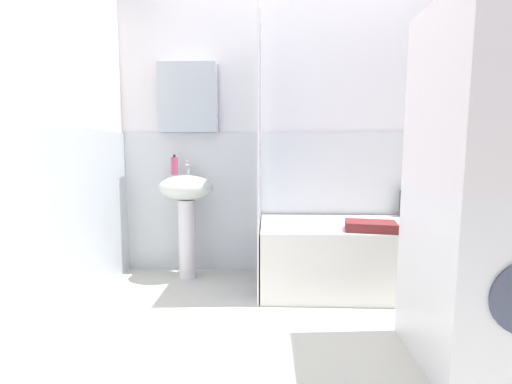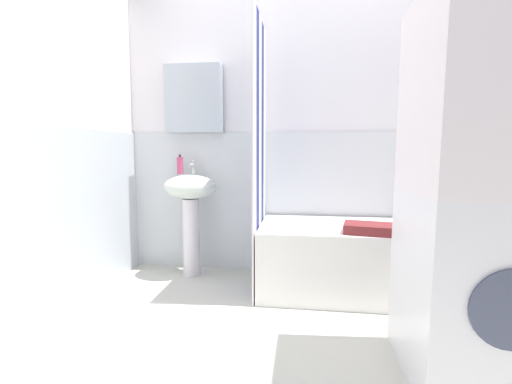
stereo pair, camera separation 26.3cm
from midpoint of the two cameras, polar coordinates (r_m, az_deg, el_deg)
ground_plane at (r=2.06m, az=12.38°, el=-24.61°), size 4.80×5.60×0.04m
wall_back_tiled at (r=3.03m, az=9.88°, el=8.37°), size 3.60×0.18×2.40m
wall_left_tiled at (r=2.53m, az=-26.25°, el=7.61°), size 0.07×1.81×2.40m
sink at (r=2.93m, az=-8.10°, el=-1.66°), size 0.44×0.34×0.85m
faucet at (r=2.98m, az=-7.76°, el=4.06°), size 0.03×0.12×0.12m
soap_dispenser at (r=3.00m, az=-9.81°, el=4.30°), size 0.05×0.05×0.17m
bathtub at (r=2.78m, az=18.45°, el=-10.28°), size 1.40×0.73×0.50m
shower_curtain at (r=2.62m, az=3.46°, el=5.67°), size 0.01×0.73×2.00m
body_wash_bottle at (r=3.15m, az=28.51°, el=-2.85°), size 0.05×0.05×0.15m
conditioner_bottle at (r=3.12m, az=26.36°, el=-1.96°), size 0.06×0.06×0.24m
towel_folded at (r=2.51m, az=20.97°, el=-5.61°), size 0.37×0.27×0.06m
washer_dryer_stack at (r=1.89m, az=35.98°, el=-0.28°), size 0.57×0.63×1.72m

